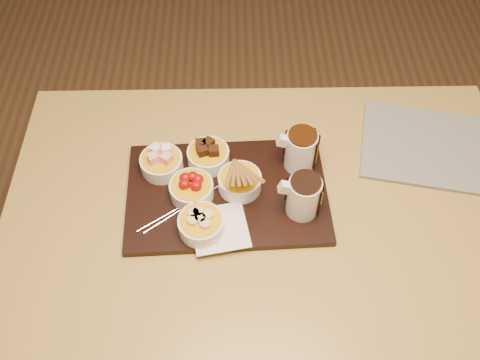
{
  "coord_description": "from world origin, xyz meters",
  "views": [
    {
      "loc": [
        -0.07,
        -0.67,
        1.77
      ],
      "look_at": [
        -0.06,
        0.04,
        0.81
      ],
      "focal_mm": 40.0,
      "sensor_mm": 36.0,
      "label": 1
    }
  ],
  "objects_px": {
    "serving_board": "(227,193)",
    "pitcher_dark_chocolate": "(304,197)",
    "newspaper": "(427,147)",
    "dining_table": "(264,233)",
    "pitcher_milk_chocolate": "(301,151)",
    "bowl_strawberries": "(192,190)"
  },
  "relations": [
    {
      "from": "serving_board",
      "to": "pitcher_dark_chocolate",
      "type": "bearing_deg",
      "value": -19.98
    },
    {
      "from": "pitcher_dark_chocolate",
      "to": "pitcher_milk_chocolate",
      "type": "relative_size",
      "value": 1.0
    },
    {
      "from": "dining_table",
      "to": "bowl_strawberries",
      "type": "distance_m",
      "value": 0.22
    },
    {
      "from": "dining_table",
      "to": "pitcher_dark_chocolate",
      "type": "height_order",
      "value": "pitcher_dark_chocolate"
    },
    {
      "from": "serving_board",
      "to": "pitcher_milk_chocolate",
      "type": "height_order",
      "value": "pitcher_milk_chocolate"
    },
    {
      "from": "dining_table",
      "to": "newspaper",
      "type": "height_order",
      "value": "newspaper"
    },
    {
      "from": "pitcher_dark_chocolate",
      "to": "newspaper",
      "type": "bearing_deg",
      "value": 27.6
    },
    {
      "from": "bowl_strawberries",
      "to": "pitcher_dark_chocolate",
      "type": "relative_size",
      "value": 1.01
    },
    {
      "from": "serving_board",
      "to": "newspaper",
      "type": "bearing_deg",
      "value": 13.05
    },
    {
      "from": "serving_board",
      "to": "pitcher_milk_chocolate",
      "type": "distance_m",
      "value": 0.2
    },
    {
      "from": "pitcher_milk_chocolate",
      "to": "newspaper",
      "type": "height_order",
      "value": "pitcher_milk_chocolate"
    },
    {
      "from": "serving_board",
      "to": "dining_table",
      "type": "bearing_deg",
      "value": -28.76
    },
    {
      "from": "dining_table",
      "to": "pitcher_milk_chocolate",
      "type": "xyz_separation_m",
      "value": [
        0.08,
        0.12,
        0.17
      ]
    },
    {
      "from": "pitcher_dark_chocolate",
      "to": "dining_table",
      "type": "bearing_deg",
      "value": 170.62
    },
    {
      "from": "serving_board",
      "to": "pitcher_dark_chocolate",
      "type": "xyz_separation_m",
      "value": [
        0.17,
        -0.05,
        0.06
      ]
    },
    {
      "from": "dining_table",
      "to": "pitcher_dark_chocolate",
      "type": "relative_size",
      "value": 12.07
    },
    {
      "from": "pitcher_dark_chocolate",
      "to": "pitcher_milk_chocolate",
      "type": "height_order",
      "value": "same"
    },
    {
      "from": "newspaper",
      "to": "dining_table",
      "type": "bearing_deg",
      "value": -144.26
    },
    {
      "from": "dining_table",
      "to": "pitcher_milk_chocolate",
      "type": "relative_size",
      "value": 12.07
    },
    {
      "from": "serving_board",
      "to": "pitcher_milk_chocolate",
      "type": "bearing_deg",
      "value": 21.8
    },
    {
      "from": "bowl_strawberries",
      "to": "serving_board",
      "type": "bearing_deg",
      "value": 5.9
    },
    {
      "from": "serving_board",
      "to": "pitcher_dark_chocolate",
      "type": "distance_m",
      "value": 0.19
    }
  ]
}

